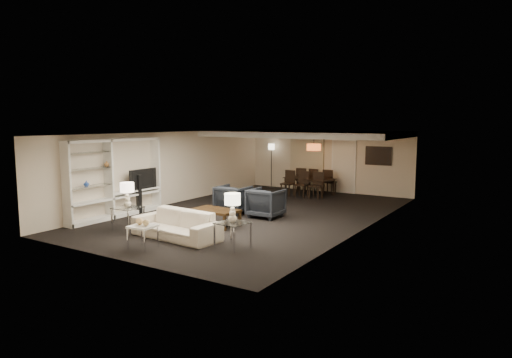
{
  "coord_description": "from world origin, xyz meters",
  "views": [
    {
      "loc": [
        7.41,
        -11.76,
        2.87
      ],
      "look_at": [
        0.0,
        0.0,
        1.1
      ],
      "focal_mm": 32.0,
      "sensor_mm": 36.0,
      "label": 1
    }
  ],
  "objects_px": {
    "side_table_left": "(128,218)",
    "chair_nm": "(301,184)",
    "coffee_table": "(216,217)",
    "sofa": "(176,224)",
    "vase_blue": "(86,184)",
    "table_lamp_right": "(232,208)",
    "chair_fr": "(330,182)",
    "television": "(141,179)",
    "pendant_light": "(314,147)",
    "chair_nl": "(288,183)",
    "side_table_right": "(233,235)",
    "vase_amber": "(107,164)",
    "armchair_left": "(233,199)",
    "chair_fm": "(316,181)",
    "marble_table": "(143,237)",
    "armchair_right": "(266,203)",
    "chair_nr": "(316,185)",
    "floor_speaker": "(139,194)",
    "floor_lamp": "(271,166)",
    "table_lamp_left": "(127,195)",
    "dining_table": "(309,186)",
    "chair_fl": "(303,180)"
  },
  "relations": [
    {
      "from": "side_table_right",
      "to": "table_lamp_right",
      "type": "bearing_deg",
      "value": 0.0
    },
    {
      "from": "armchair_right",
      "to": "side_table_right",
      "type": "bearing_deg",
      "value": 107.47
    },
    {
      "from": "armchair_left",
      "to": "chair_fl",
      "type": "xyz_separation_m",
      "value": [
        -0.15,
        5.16,
        0.05
      ]
    },
    {
      "from": "sofa",
      "to": "table_lamp_left",
      "type": "height_order",
      "value": "table_lamp_left"
    },
    {
      "from": "table_lamp_left",
      "to": "chair_nl",
      "type": "bearing_deg",
      "value": 82.43
    },
    {
      "from": "chair_nr",
      "to": "chair_fr",
      "type": "xyz_separation_m",
      "value": [
        0.0,
        1.3,
        0.0
      ]
    },
    {
      "from": "chair_fm",
      "to": "table_lamp_left",
      "type": "bearing_deg",
      "value": 86.98
    },
    {
      "from": "chair_nm",
      "to": "chair_nr",
      "type": "height_order",
      "value": "same"
    },
    {
      "from": "coffee_table",
      "to": "chair_fr",
      "type": "bearing_deg",
      "value": 86.23
    },
    {
      "from": "marble_table",
      "to": "vase_amber",
      "type": "distance_m",
      "value": 3.88
    },
    {
      "from": "pendant_light",
      "to": "vase_blue",
      "type": "bearing_deg",
      "value": -116.83
    },
    {
      "from": "floor_speaker",
      "to": "chair_fr",
      "type": "relative_size",
      "value": 1.24
    },
    {
      "from": "dining_table",
      "to": "table_lamp_left",
      "type": "bearing_deg",
      "value": -93.29
    },
    {
      "from": "coffee_table",
      "to": "vase_amber",
      "type": "height_order",
      "value": "vase_amber"
    },
    {
      "from": "table_lamp_right",
      "to": "floor_lamp",
      "type": "xyz_separation_m",
      "value": [
        -4.09,
        8.72,
        0.02
      ]
    },
    {
      "from": "coffee_table",
      "to": "side_table_right",
      "type": "relative_size",
      "value": 2.0
    },
    {
      "from": "table_lamp_right",
      "to": "chair_nl",
      "type": "relative_size",
      "value": 0.68
    },
    {
      "from": "side_table_left",
      "to": "chair_nl",
      "type": "distance_m",
      "value": 7.23
    },
    {
      "from": "side_table_left",
      "to": "marble_table",
      "type": "bearing_deg",
      "value": -32.91
    },
    {
      "from": "chair_fm",
      "to": "vase_amber",
      "type": "bearing_deg",
      "value": 76.13
    },
    {
      "from": "side_table_right",
      "to": "table_lamp_left",
      "type": "bearing_deg",
      "value": 180.0
    },
    {
      "from": "pendant_light",
      "to": "floor_lamp",
      "type": "distance_m",
      "value": 3.41
    },
    {
      "from": "pendant_light",
      "to": "chair_nl",
      "type": "relative_size",
      "value": 0.53
    },
    {
      "from": "armchair_left",
      "to": "chair_fm",
      "type": "relative_size",
      "value": 0.98
    },
    {
      "from": "table_lamp_right",
      "to": "television",
      "type": "distance_m",
      "value": 5.22
    },
    {
      "from": "floor_speaker",
      "to": "chair_fl",
      "type": "bearing_deg",
      "value": 64.26
    },
    {
      "from": "side_table_right",
      "to": "table_lamp_left",
      "type": "xyz_separation_m",
      "value": [
        -3.4,
        0.0,
        0.63
      ]
    },
    {
      "from": "dining_table",
      "to": "table_lamp_right",
      "type": "bearing_deg",
      "value": -68.76
    },
    {
      "from": "side_table_left",
      "to": "chair_nm",
      "type": "bearing_deg",
      "value": 77.77
    },
    {
      "from": "sofa",
      "to": "armchair_left",
      "type": "bearing_deg",
      "value": 104.55
    },
    {
      "from": "chair_fr",
      "to": "chair_nr",
      "type": "bearing_deg",
      "value": 92.07
    },
    {
      "from": "pendant_light",
      "to": "side_table_right",
      "type": "height_order",
      "value": "pendant_light"
    },
    {
      "from": "table_lamp_right",
      "to": "chair_fr",
      "type": "height_order",
      "value": "table_lamp_right"
    },
    {
      "from": "floor_lamp",
      "to": "coffee_table",
      "type": "bearing_deg",
      "value": -71.47
    },
    {
      "from": "chair_fr",
      "to": "vase_blue",
      "type": "bearing_deg",
      "value": 69.01
    },
    {
      "from": "coffee_table",
      "to": "chair_nm",
      "type": "relative_size",
      "value": 1.32
    },
    {
      "from": "chair_nr",
      "to": "side_table_left",
      "type": "bearing_deg",
      "value": -105.29
    },
    {
      "from": "armchair_right",
      "to": "side_table_left",
      "type": "relative_size",
      "value": 1.49
    },
    {
      "from": "table_lamp_left",
      "to": "floor_lamp",
      "type": "xyz_separation_m",
      "value": [
        -0.69,
        8.72,
        0.02
      ]
    },
    {
      "from": "table_lamp_right",
      "to": "marble_table",
      "type": "bearing_deg",
      "value": -147.09
    },
    {
      "from": "table_lamp_left",
      "to": "table_lamp_right",
      "type": "xyz_separation_m",
      "value": [
        3.4,
        0.0,
        0.0
      ]
    },
    {
      "from": "coffee_table",
      "to": "dining_table",
      "type": "height_order",
      "value": "dining_table"
    },
    {
      "from": "vase_blue",
      "to": "vase_amber",
      "type": "relative_size",
      "value": 0.99
    },
    {
      "from": "coffee_table",
      "to": "floor_speaker",
      "type": "distance_m",
      "value": 3.09
    },
    {
      "from": "television",
      "to": "chair_fr",
      "type": "height_order",
      "value": "television"
    },
    {
      "from": "armchair_right",
      "to": "vase_blue",
      "type": "relative_size",
      "value": 6.07
    },
    {
      "from": "table_lamp_left",
      "to": "vase_blue",
      "type": "bearing_deg",
      "value": -175.49
    },
    {
      "from": "dining_table",
      "to": "chair_fm",
      "type": "bearing_deg",
      "value": 97.94
    },
    {
      "from": "chair_nr",
      "to": "pendant_light",
      "type": "bearing_deg",
      "value": -105.47
    },
    {
      "from": "sofa",
      "to": "vase_blue",
      "type": "xyz_separation_m",
      "value": [
        -3.2,
        -0.12,
        0.8
      ]
    }
  ]
}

